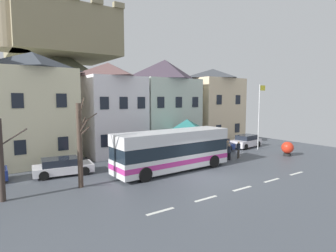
# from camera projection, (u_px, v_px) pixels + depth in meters

# --- Properties ---
(ground_plane) EXTENTS (40.00, 60.00, 0.07)m
(ground_plane) POSITION_uv_depth(u_px,v_px,m) (210.00, 178.00, 19.16)
(ground_plane) COLOR #484D55
(townhouse_01) EXTENTS (6.15, 5.67, 9.38)m
(townhouse_01) POSITION_uv_depth(u_px,v_px,m) (35.00, 108.00, 23.17)
(townhouse_01) COLOR beige
(townhouse_01) RESTS_ON ground_plane
(townhouse_02) EXTENTS (5.47, 6.86, 9.06)m
(townhouse_02) POSITION_uv_depth(u_px,v_px,m) (109.00, 108.00, 27.58)
(townhouse_02) COLOR white
(townhouse_02) RESTS_ON ground_plane
(townhouse_03) EXTENTS (6.65, 5.12, 9.74)m
(townhouse_03) POSITION_uv_depth(u_px,v_px,m) (165.00, 104.00, 30.37)
(townhouse_03) COLOR silver
(townhouse_03) RESTS_ON ground_plane
(townhouse_04) EXTENTS (6.39, 5.55, 9.22)m
(townhouse_04) POSITION_uv_depth(u_px,v_px,m) (212.00, 106.00, 34.77)
(townhouse_04) COLOR beige
(townhouse_04) RESTS_ON ground_plane
(hilltop_castle) EXTENTS (38.63, 38.63, 20.90)m
(hilltop_castle) POSITION_uv_depth(u_px,v_px,m) (62.00, 89.00, 42.44)
(hilltop_castle) COLOR #686D58
(hilltop_castle) RESTS_ON ground_plane
(transit_bus) EXTENTS (9.60, 2.85, 3.08)m
(transit_bus) POSITION_uv_depth(u_px,v_px,m) (173.00, 151.00, 20.83)
(transit_bus) COLOR silver
(transit_bus) RESTS_ON ground_plane
(bus_shelter) EXTENTS (3.60, 3.60, 3.58)m
(bus_shelter) POSITION_uv_depth(u_px,v_px,m) (187.00, 126.00, 25.88)
(bus_shelter) COLOR #473D33
(bus_shelter) RESTS_ON ground_plane
(parked_car_00) EXTENTS (4.62, 2.50, 1.33)m
(parked_car_00) POSITION_uv_depth(u_px,v_px,m) (213.00, 145.00, 28.69)
(parked_car_00) COLOR navy
(parked_car_00) RESTS_ON ground_plane
(parked_car_01) EXTENTS (4.29, 2.40, 1.24)m
(parked_car_01) POSITION_uv_depth(u_px,v_px,m) (62.00, 167.00, 19.78)
(parked_car_01) COLOR white
(parked_car_01) RESTS_ON ground_plane
(parked_car_03) EXTENTS (4.20, 2.29, 1.40)m
(parked_car_03) POSITION_uv_depth(u_px,v_px,m) (246.00, 141.00, 30.98)
(parked_car_03) COLOR silver
(parked_car_03) RESTS_ON ground_plane
(pedestrian_00) EXTENTS (0.33, 0.34, 1.44)m
(pedestrian_00) POSITION_uv_depth(u_px,v_px,m) (229.00, 151.00, 24.52)
(pedestrian_00) COLOR black
(pedestrian_00) RESTS_ON ground_plane
(pedestrian_01) EXTENTS (0.32, 0.32, 1.62)m
(pedestrian_01) POSITION_uv_depth(u_px,v_px,m) (228.00, 148.00, 25.56)
(pedestrian_01) COLOR #2D2D38
(pedestrian_01) RESTS_ON ground_plane
(pedestrian_02) EXTENTS (0.36, 0.33, 1.56)m
(pedestrian_02) POSITION_uv_depth(u_px,v_px,m) (239.00, 149.00, 25.35)
(pedestrian_02) COLOR #38332D
(pedestrian_02) RESTS_ON ground_plane
(public_bench) EXTENTS (1.66, 0.48, 0.87)m
(public_bench) POSITION_uv_depth(u_px,v_px,m) (186.00, 147.00, 28.40)
(public_bench) COLOR #473828
(public_bench) RESTS_ON ground_plane
(flagpole) EXTENTS (0.95, 0.10, 6.99)m
(flagpole) POSITION_uv_depth(u_px,v_px,m) (259.00, 112.00, 29.38)
(flagpole) COLOR silver
(flagpole) RESTS_ON ground_plane
(harbour_buoy) EXTENTS (1.14, 1.14, 1.39)m
(harbour_buoy) POSITION_uv_depth(u_px,v_px,m) (287.00, 148.00, 26.32)
(harbour_buoy) COLOR black
(harbour_buoy) RESTS_ON ground_plane
(bare_tree_00) EXTENTS (2.45, 0.93, 4.47)m
(bare_tree_00) POSITION_uv_depth(u_px,v_px,m) (0.00, 159.00, 14.49)
(bare_tree_00) COLOR #382D28
(bare_tree_00) RESTS_ON ground_plane
(bare_tree_02) EXTENTS (1.59, 1.98, 5.54)m
(bare_tree_02) POSITION_uv_depth(u_px,v_px,m) (80.00, 144.00, 16.80)
(bare_tree_02) COLOR #47382D
(bare_tree_02) RESTS_ON ground_plane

